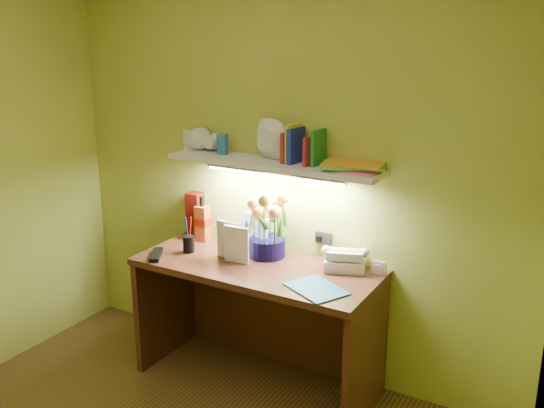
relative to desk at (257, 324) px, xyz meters
The scene contains 13 objects.
desk is the anchor object (origin of this frame).
flower_bouquet 0.59m from the desk, 96.58° to the left, with size 0.24×0.24×0.38m, color #060531, non-canonical shape.
telephone 0.66m from the desk, 21.25° to the left, with size 0.22×0.16×0.13m, color beige, non-canonical shape.
desk_clock 0.80m from the desk, 17.72° to the left, with size 0.08×0.04×0.08m, color silver.
whisky_bottle 0.75m from the desk, 160.32° to the left, with size 0.08×0.08×0.29m, color #BB4E20, non-canonical shape.
whisky_box 0.84m from the desk, 158.13° to the left, with size 0.09×0.09×0.28m, color #530C05.
pen_cup 0.65m from the desk, behind, with size 0.07×0.07×0.17m, color black.
art_card 0.53m from the desk, 124.58° to the left, with size 0.22×0.04×0.22m, color white, non-canonical shape.
tv_remote 0.72m from the desk, 161.63° to the right, with size 0.06×0.20×0.02m, color black.
blue_folder 0.60m from the desk, 17.61° to the right, with size 0.30×0.22×0.01m, color #296AAD.
desk_book_a 0.56m from the desk, behind, with size 0.17×0.02×0.23m, color beige.
desk_book_b 0.52m from the desk, 168.99° to the right, with size 0.16×0.02×0.22m, color white.
wall_shelf 0.98m from the desk, 95.65° to the left, with size 1.33×0.37×0.24m.
Camera 1 is at (1.67, -1.53, 2.04)m, focal length 40.00 mm.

